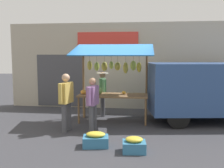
# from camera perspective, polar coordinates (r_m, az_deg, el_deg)

# --- Properties ---
(ground_plane) EXTENTS (40.00, 40.00, 0.00)m
(ground_plane) POSITION_cam_1_polar(r_m,az_deg,el_deg) (8.49, 0.25, -8.19)
(ground_plane) COLOR #38383D
(street_backdrop) EXTENTS (9.00, 0.30, 3.40)m
(street_backdrop) POSITION_cam_1_polar(r_m,az_deg,el_deg) (10.42, 1.40, 3.98)
(street_backdrop) COLOR #B2A893
(street_backdrop) RESTS_ON ground
(market_stall) EXTENTS (2.50, 1.46, 2.50)m
(market_stall) POSITION_cam_1_polar(r_m,az_deg,el_deg) (8.31, 0.20, 2.43)
(market_stall) COLOR brown
(market_stall) RESTS_ON ground
(vendor_with_sunhat) EXTENTS (0.40, 0.66, 1.55)m
(vendor_with_sunhat) POSITION_cam_1_polar(r_m,az_deg,el_deg) (9.11, -2.07, -1.40)
(vendor_with_sunhat) COLOR #4C4C51
(vendor_with_sunhat) RESTS_ON ground
(shopper_with_shopping_bag) EXTENTS (0.29, 0.65, 1.51)m
(shopper_with_shopping_bag) POSITION_cam_1_polar(r_m,az_deg,el_deg) (7.31, -4.26, -3.72)
(shopper_with_shopping_bag) COLOR #4C4C51
(shopper_with_shopping_bag) RESTS_ON ground
(shopper_in_grey_tee) EXTENTS (0.31, 0.68, 1.62)m
(shopper_in_grey_tee) POSITION_cam_1_polar(r_m,az_deg,el_deg) (7.36, -10.04, -3.09)
(shopper_in_grey_tee) COLOR #4C4C51
(shopper_in_grey_tee) RESTS_ON ground
(parked_van) EXTENTS (4.61, 2.44, 1.88)m
(parked_van) POSITION_cam_1_polar(r_m,az_deg,el_deg) (8.92, 21.39, -0.59)
(parked_van) COLOR #2D4C84
(parked_van) RESTS_ON ground
(produce_crate_near) EXTENTS (0.65, 0.50, 0.35)m
(produce_crate_near) POSITION_cam_1_polar(r_m,az_deg,el_deg) (6.23, -3.60, -12.14)
(produce_crate_near) COLOR teal
(produce_crate_near) RESTS_ON ground
(produce_crate_side) EXTENTS (0.54, 0.45, 0.35)m
(produce_crate_side) POSITION_cam_1_polar(r_m,az_deg,el_deg) (5.90, 4.88, -13.23)
(produce_crate_side) COLOR teal
(produce_crate_side) RESTS_ON ground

